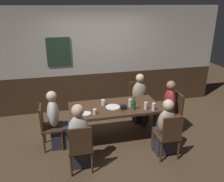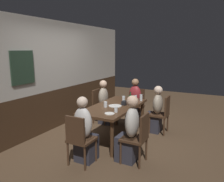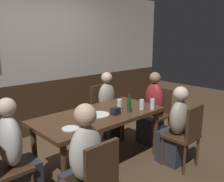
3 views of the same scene
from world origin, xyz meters
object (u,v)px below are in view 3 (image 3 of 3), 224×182
Objects in this scene: chair_right_far at (103,107)px; beer_glass_tall at (120,106)px; pint_glass_pale at (142,105)px; person_head_east at (152,113)px; person_right_near at (175,132)px; pint_glass_amber at (82,111)px; dining_table at (100,119)px; chair_right_near at (186,133)px; person_left_near at (84,172)px; beer_glass_half at (85,123)px; person_head_west at (16,160)px; beer_bottle_green at (129,105)px; condiment_caddy at (116,111)px; chair_head_west at (0,165)px; highball_clear at (152,104)px; plate_white_large at (99,115)px; chair_left_near at (95,180)px; plate_white_small at (70,129)px; person_right_far at (109,109)px; chair_head_east at (158,111)px.

chair_right_far is 1.08m from beer_glass_tall.
beer_glass_tall is 1.08× the size of pint_glass_pale.
person_head_east is 0.77m from person_right_near.
dining_table is at bearing -27.59° from pint_glass_amber.
beer_glass_tall reaches higher than chair_right_near.
person_head_east reaches higher than person_right_near.
chair_right_near is 0.91m from person_head_east.
chair_right_near is 0.75× the size of person_left_near.
beer_glass_half is 0.43m from pint_glass_amber.
person_right_near is 7.07× the size of beer_glass_tall.
chair_right_near is at bearing -23.60° from person_head_west.
person_left_near is at bearing -62.02° from person_head_west.
beer_bottle_green is 0.21m from condiment_caddy.
person_left_near is at bearing -139.01° from dining_table.
chair_head_west is 5.91× the size of highball_clear.
plate_white_large is (0.74, 0.64, 0.25)m from person_left_near.
person_left_near is at bearing -150.63° from condiment_caddy.
chair_head_west is 3.42× the size of beer_bottle_green.
chair_right_far is 1.66m from beer_glass_half.
chair_left_near is 2.10m from person_head_east.
pint_glass_amber is (0.93, 0.11, 0.30)m from person_head_west.
chair_head_west is at bearing 163.87° from beer_glass_half.
person_head_east is 1.39m from pint_glass_amber.
person_head_east reaches higher than pint_glass_amber.
beer_bottle_green is 0.93m from plate_white_small.
dining_table is 1.05m from person_right_far.
plate_white_small is at bearing -173.65° from person_head_east.
pint_glass_pale is at bearing 144.22° from highball_clear.
person_head_west is 0.77m from person_left_near.
plate_white_large is at bearing 142.14° from person_right_near.
chair_head_west is (-2.08, -0.84, 0.00)m from chair_right_far.
chair_right_far is 8.00× the size of condiment_caddy.
plate_white_small is (-0.55, -0.16, 0.00)m from plate_white_large.
beer_glass_tall is 0.54m from pint_glass_amber.
beer_glass_half is 0.17m from plate_white_small.
beer_glass_tall reaches higher than pint_glass_pale.
chair_left_near is 0.75× the size of person_head_east.
chair_head_east and chair_head_west have the same top height.
person_head_east is 6.22× the size of plate_white_small.
highball_clear is (-0.47, -0.35, 0.31)m from person_head_east.
chair_head_east is 1.54m from pint_glass_amber.
chair_head_east is at bearing 52.30° from person_right_near.
chair_right_near is 1.00× the size of chair_left_near.
beer_glass_tall is at bearing -14.16° from dining_table.
chair_head_west is 0.99m from chair_left_near.
person_head_west is 11.50× the size of beer_glass_half.
person_right_far is 1.07m from beer_bottle_green.
person_head_west is (-1.92, -0.84, -0.01)m from chair_right_far.
person_right_near reaches higher than pint_glass_pale.
beer_glass_tall is 0.32m from pint_glass_pale.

